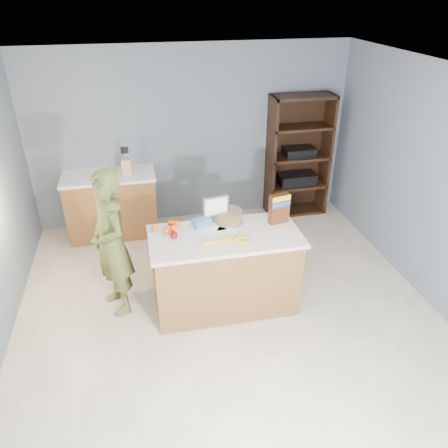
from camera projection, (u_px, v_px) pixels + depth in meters
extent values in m
cube|color=beige|center=(231.00, 322.00, 4.65)|extent=(4.50, 5.00, 0.02)
cube|color=slate|center=(192.00, 137.00, 6.18)|extent=(4.50, 0.02, 2.50)
cube|color=slate|center=(446.00, 196.00, 4.45)|extent=(0.02, 5.00, 2.50)
cube|color=white|center=(233.00, 79.00, 3.43)|extent=(4.50, 5.00, 0.02)
cube|color=brown|center=(225.00, 272.00, 4.69)|extent=(1.50, 0.70, 0.86)
cube|color=silver|center=(225.00, 237.00, 4.48)|extent=(1.56, 0.76, 0.04)
cube|color=black|center=(225.00, 300.00, 4.88)|extent=(1.46, 0.66, 0.10)
cube|color=brown|center=(112.00, 206.00, 6.10)|extent=(1.20, 0.60, 0.86)
cube|color=white|center=(108.00, 176.00, 5.88)|extent=(1.24, 0.62, 0.04)
cube|color=black|center=(294.00, 153.00, 6.61)|extent=(0.90, 0.04, 1.80)
cube|color=black|center=(271.00, 159.00, 6.38)|extent=(0.04, 0.40, 1.80)
cube|color=black|center=(325.00, 155.00, 6.54)|extent=(0.04, 0.40, 1.80)
cube|color=black|center=(294.00, 210.00, 6.89)|extent=(0.90, 0.40, 0.04)
cube|color=black|center=(296.00, 185.00, 6.68)|extent=(0.90, 0.40, 0.04)
cube|color=black|center=(298.00, 157.00, 6.46)|extent=(0.90, 0.40, 0.04)
cube|color=black|center=(301.00, 127.00, 6.24)|extent=(0.90, 0.40, 0.04)
cube|color=black|center=(304.00, 96.00, 6.03)|extent=(0.90, 0.40, 0.04)
cube|color=black|center=(296.00, 179.00, 6.63)|extent=(0.55, 0.32, 0.16)
cube|color=black|center=(299.00, 152.00, 6.42)|extent=(0.45, 0.30, 0.12)
imported|color=#545E2A|center=(111.00, 244.00, 4.48)|extent=(0.59, 0.70, 1.62)
cube|color=tan|center=(126.00, 167.00, 5.81)|extent=(0.12, 0.10, 0.22)
cylinder|color=black|center=(122.00, 156.00, 5.72)|extent=(0.02, 0.02, 0.09)
cylinder|color=black|center=(124.00, 156.00, 5.73)|extent=(0.02, 0.02, 0.09)
cylinder|color=black|center=(125.00, 156.00, 5.73)|extent=(0.02, 0.02, 0.09)
cylinder|color=black|center=(127.00, 156.00, 5.73)|extent=(0.02, 0.02, 0.09)
cylinder|color=black|center=(128.00, 156.00, 5.74)|extent=(0.02, 0.02, 0.09)
cube|color=white|center=(215.00, 229.00, 4.57)|extent=(0.23, 0.13, 0.00)
cube|color=white|center=(228.00, 230.00, 4.54)|extent=(0.25, 0.19, 0.00)
ellipsoid|color=yellow|center=(211.00, 243.00, 4.28)|extent=(0.20, 0.08, 0.04)
ellipsoid|color=yellow|center=(226.00, 240.00, 4.34)|extent=(0.21, 0.09, 0.04)
ellipsoid|color=yellow|center=(240.00, 239.00, 4.35)|extent=(0.20, 0.08, 0.04)
ellipsoid|color=yellow|center=(243.00, 243.00, 4.28)|extent=(0.18, 0.16, 0.04)
sphere|color=#8C0509|center=(171.00, 227.00, 4.53)|extent=(0.08, 0.08, 0.08)
sphere|color=#8C0509|center=(174.00, 235.00, 4.39)|extent=(0.08, 0.08, 0.08)
sphere|color=orange|center=(166.00, 231.00, 4.46)|extent=(0.07, 0.07, 0.07)
sphere|color=orange|center=(171.00, 223.00, 4.61)|extent=(0.07, 0.07, 0.07)
sphere|color=orange|center=(174.00, 228.00, 4.52)|extent=(0.07, 0.07, 0.07)
sphere|color=orange|center=(177.00, 224.00, 4.60)|extent=(0.07, 0.07, 0.07)
sphere|color=orange|center=(155.00, 228.00, 4.52)|extent=(0.07, 0.07, 0.07)
sphere|color=orange|center=(168.00, 229.00, 4.51)|extent=(0.07, 0.07, 0.07)
sphere|color=orange|center=(177.00, 223.00, 4.61)|extent=(0.07, 0.07, 0.07)
cube|color=blue|center=(202.00, 223.00, 4.61)|extent=(0.21, 0.18, 0.08)
cylinder|color=#267219|center=(229.00, 218.00, 4.69)|extent=(0.27, 0.27, 0.09)
cylinder|color=white|center=(229.00, 216.00, 4.68)|extent=(0.30, 0.30, 0.13)
cylinder|color=silver|center=(216.00, 220.00, 4.74)|extent=(0.12, 0.12, 0.01)
cylinder|color=silver|center=(216.00, 217.00, 4.72)|extent=(0.02, 0.02, 0.05)
cube|color=silver|center=(216.00, 206.00, 4.66)|extent=(0.28, 0.08, 0.22)
cube|color=yellow|center=(216.00, 207.00, 4.64)|extent=(0.24, 0.04, 0.18)
cube|color=#592B14|center=(279.00, 209.00, 4.62)|extent=(0.23, 0.12, 0.33)
cube|color=yellow|center=(280.00, 197.00, 4.56)|extent=(0.23, 0.13, 0.06)
cube|color=blue|center=(280.00, 203.00, 4.59)|extent=(0.23, 0.13, 0.05)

